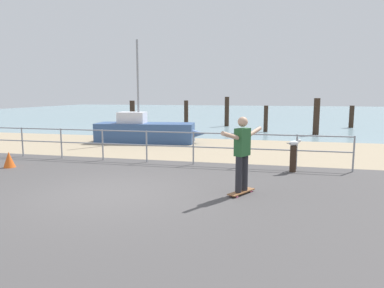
# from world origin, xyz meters

# --- Properties ---
(ground_plane) EXTENTS (24.00, 10.00, 0.04)m
(ground_plane) POSITION_xyz_m (0.00, -1.00, 0.00)
(ground_plane) COLOR #474444
(ground_plane) RESTS_ON ground
(beach_strip) EXTENTS (24.00, 6.00, 0.04)m
(beach_strip) POSITION_xyz_m (0.00, 7.00, 0.00)
(beach_strip) COLOR tan
(beach_strip) RESTS_ON ground
(sea_surface) EXTENTS (72.00, 50.00, 0.04)m
(sea_surface) POSITION_xyz_m (0.00, 35.00, 0.00)
(sea_surface) COLOR #75939E
(sea_surface) RESTS_ON ground
(railing_fence) EXTENTS (12.48, 0.05, 1.05)m
(railing_fence) POSITION_xyz_m (-0.44, 3.60, 0.70)
(railing_fence) COLOR gray
(railing_fence) RESTS_ON ground
(sailboat) EXTENTS (5.05, 1.93, 4.60)m
(sailboat) POSITION_xyz_m (-2.01, 8.05, 0.52)
(sailboat) COLOR #335184
(sailboat) RESTS_ON ground
(skateboard) EXTENTS (0.56, 0.80, 0.08)m
(skateboard) POSITION_xyz_m (2.90, 0.62, 0.07)
(skateboard) COLOR brown
(skateboard) RESTS_ON ground
(skateboarder) EXTENTS (0.78, 1.31, 1.65)m
(skateboarder) POSITION_xyz_m (2.90, 0.62, 1.02)
(skateboarder) COLOR #26262B
(skateboarder) RESTS_ON skateboard
(bollard_short) EXTENTS (0.18, 0.18, 0.77)m
(bollard_short) POSITION_xyz_m (4.11, 3.20, 0.39)
(bollard_short) COLOR #332319
(bollard_short) RESTS_ON ground
(seagull) EXTENTS (0.43, 0.32, 0.18)m
(seagull) POSITION_xyz_m (4.13, 3.21, 0.85)
(seagull) COLOR white
(seagull) RESTS_ON bollard_short
(groyne_post_0) EXTENTS (0.31, 0.31, 1.81)m
(groyne_post_0) POSITION_xyz_m (-5.04, 13.38, 0.90)
(groyne_post_0) COLOR #332319
(groyne_post_0) RESTS_ON ground
(groyne_post_1) EXTENTS (0.28, 0.28, 1.78)m
(groyne_post_1) POSITION_xyz_m (-2.34, 16.29, 0.89)
(groyne_post_1) COLOR #332319
(groyne_post_1) RESTS_ON ground
(groyne_post_2) EXTENTS (0.30, 0.30, 2.02)m
(groyne_post_2) POSITION_xyz_m (0.36, 16.96, 1.01)
(groyne_post_2) COLOR #332319
(groyne_post_2) RESTS_ON ground
(groyne_post_3) EXTENTS (0.24, 0.24, 1.55)m
(groyne_post_3) POSITION_xyz_m (3.06, 13.84, 0.77)
(groyne_post_3) COLOR #332319
(groyne_post_3) RESTS_ON ground
(groyne_post_4) EXTENTS (0.33, 0.33, 1.99)m
(groyne_post_4) POSITION_xyz_m (5.76, 13.06, 1.00)
(groyne_post_4) COLOR #332319
(groyne_post_4) RESTS_ON ground
(groyne_post_5) EXTENTS (0.30, 0.30, 1.46)m
(groyne_post_5) POSITION_xyz_m (8.46, 17.82, 0.73)
(groyne_post_5) COLOR #332319
(groyne_post_5) RESTS_ON ground
(traffic_cone) EXTENTS (0.36, 0.36, 0.50)m
(traffic_cone) POSITION_xyz_m (-4.19, 1.86, 0.25)
(traffic_cone) COLOR #E55919
(traffic_cone) RESTS_ON ground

